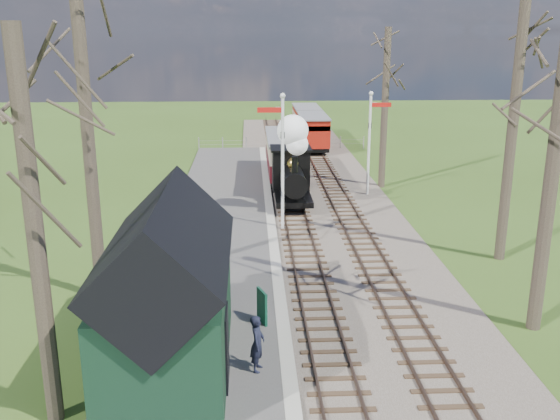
{
  "coord_description": "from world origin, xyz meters",
  "views": [
    {
      "loc": [
        -2.14,
        -11.03,
        8.82
      ],
      "look_at": [
        -0.92,
        13.9,
        1.6
      ],
      "focal_mm": 40.0,
      "sensor_mm": 36.0,
      "label": 1
    }
  ],
  "objects_px": {
    "sign_board": "(262,306)",
    "person": "(257,343)",
    "locomotive": "(292,166)",
    "station_shed": "(168,293)",
    "red_carriage_b": "(306,121)",
    "semaphore_near": "(281,153)",
    "bench": "(215,348)",
    "semaphore_far": "(371,136)",
    "red_carriage_a": "(313,131)",
    "coach": "(285,155)"
  },
  "relations": [
    {
      "from": "sign_board",
      "to": "person",
      "type": "xyz_separation_m",
      "value": [
        -0.19,
        -2.8,
        0.25
      ]
    },
    {
      "from": "person",
      "to": "locomotive",
      "type": "bearing_deg",
      "value": 5.04
    },
    {
      "from": "locomotive",
      "to": "sign_board",
      "type": "height_order",
      "value": "locomotive"
    },
    {
      "from": "station_shed",
      "to": "locomotive",
      "type": "distance_m",
      "value": 16.36
    },
    {
      "from": "red_carriage_b",
      "to": "person",
      "type": "xyz_separation_m",
      "value": [
        -4.61,
        -37.11,
        -0.55
      ]
    },
    {
      "from": "locomotive",
      "to": "red_carriage_b",
      "type": "distance_m",
      "value": 21.09
    },
    {
      "from": "semaphore_near",
      "to": "locomotive",
      "type": "xyz_separation_m",
      "value": [
        0.76,
        3.79,
        -1.42
      ]
    },
    {
      "from": "sign_board",
      "to": "bench",
      "type": "relative_size",
      "value": 0.77
    },
    {
      "from": "station_shed",
      "to": "semaphore_far",
      "type": "bearing_deg",
      "value": 64.28
    },
    {
      "from": "person",
      "to": "semaphore_near",
      "type": "bearing_deg",
      "value": 6.36
    },
    {
      "from": "semaphore_far",
      "to": "bench",
      "type": "bearing_deg",
      "value": -112.91
    },
    {
      "from": "semaphore_far",
      "to": "red_carriage_a",
      "type": "height_order",
      "value": "semaphore_far"
    },
    {
      "from": "red_carriage_a",
      "to": "sign_board",
      "type": "distance_m",
      "value": 29.16
    },
    {
      "from": "red_carriage_a",
      "to": "bench",
      "type": "distance_m",
      "value": 31.57
    },
    {
      "from": "person",
      "to": "semaphore_far",
      "type": "bearing_deg",
      "value": -7.06
    },
    {
      "from": "semaphore_near",
      "to": "person",
      "type": "relative_size",
      "value": 4.02
    },
    {
      "from": "station_shed",
      "to": "sign_board",
      "type": "relative_size",
      "value": 6.05
    },
    {
      "from": "coach",
      "to": "person",
      "type": "height_order",
      "value": "coach"
    },
    {
      "from": "coach",
      "to": "person",
      "type": "bearing_deg",
      "value": -95.16
    },
    {
      "from": "red_carriage_b",
      "to": "bench",
      "type": "xyz_separation_m",
      "value": [
        -5.75,
        -36.52,
        -0.97
      ]
    },
    {
      "from": "station_shed",
      "to": "person",
      "type": "bearing_deg",
      "value": -9.93
    },
    {
      "from": "coach",
      "to": "station_shed",
      "type": "bearing_deg",
      "value": -101.12
    },
    {
      "from": "bench",
      "to": "person",
      "type": "relative_size",
      "value": 0.88
    },
    {
      "from": "person",
      "to": "red_carriage_b",
      "type": "bearing_deg",
      "value": 5.0
    },
    {
      "from": "locomotive",
      "to": "red_carriage_a",
      "type": "relative_size",
      "value": 0.92
    },
    {
      "from": "semaphore_far",
      "to": "coach",
      "type": "height_order",
      "value": "semaphore_far"
    },
    {
      "from": "semaphore_far",
      "to": "person",
      "type": "xyz_separation_m",
      "value": [
        -6.39,
        -18.4,
        -2.38
      ]
    },
    {
      "from": "semaphore_far",
      "to": "red_carriage_b",
      "type": "height_order",
      "value": "semaphore_far"
    },
    {
      "from": "station_shed",
      "to": "locomotive",
      "type": "relative_size",
      "value": 1.31
    },
    {
      "from": "semaphore_far",
      "to": "bench",
      "type": "distance_m",
      "value": 19.54
    },
    {
      "from": "person",
      "to": "sign_board",
      "type": "bearing_deg",
      "value": 8.29
    },
    {
      "from": "station_shed",
      "to": "red_carriage_b",
      "type": "height_order",
      "value": "station_shed"
    },
    {
      "from": "red_carriage_a",
      "to": "person",
      "type": "height_order",
      "value": "red_carriage_a"
    },
    {
      "from": "semaphore_far",
      "to": "coach",
      "type": "bearing_deg",
      "value": 138.57
    },
    {
      "from": "red_carriage_a",
      "to": "bench",
      "type": "xyz_separation_m",
      "value": [
        -5.75,
        -31.02,
        -0.97
      ]
    },
    {
      "from": "locomotive",
      "to": "bench",
      "type": "height_order",
      "value": "locomotive"
    },
    {
      "from": "semaphore_far",
      "to": "coach",
      "type": "distance_m",
      "value": 6.09
    },
    {
      "from": "red_carriage_a",
      "to": "sign_board",
      "type": "xyz_separation_m",
      "value": [
        -4.43,
        -28.81,
        -0.8
      ]
    },
    {
      "from": "sign_board",
      "to": "bench",
      "type": "height_order",
      "value": "sign_board"
    },
    {
      "from": "red_carriage_b",
      "to": "bench",
      "type": "relative_size",
      "value": 3.82
    },
    {
      "from": "red_carriage_b",
      "to": "semaphore_near",
      "type": "bearing_deg",
      "value": -97.77
    },
    {
      "from": "coach",
      "to": "locomotive",
      "type": "bearing_deg",
      "value": -90.11
    },
    {
      "from": "coach",
      "to": "red_carriage_a",
      "type": "bearing_deg",
      "value": 74.45
    },
    {
      "from": "coach",
      "to": "person",
      "type": "distance_m",
      "value": 22.36
    },
    {
      "from": "locomotive",
      "to": "person",
      "type": "distance_m",
      "value": 16.36
    },
    {
      "from": "semaphore_far",
      "to": "red_carriage_a",
      "type": "distance_m",
      "value": 13.45
    },
    {
      "from": "semaphore_near",
      "to": "coach",
      "type": "xyz_separation_m",
      "value": [
        0.77,
        9.86,
        -2.01
      ]
    },
    {
      "from": "red_carriage_a",
      "to": "station_shed",
      "type": "bearing_deg",
      "value": -102.46
    },
    {
      "from": "red_carriage_a",
      "to": "bench",
      "type": "bearing_deg",
      "value": -100.51
    },
    {
      "from": "semaphore_far",
      "to": "red_carriage_a",
      "type": "xyz_separation_m",
      "value": [
        -1.77,
        13.21,
        -1.83
      ]
    }
  ]
}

